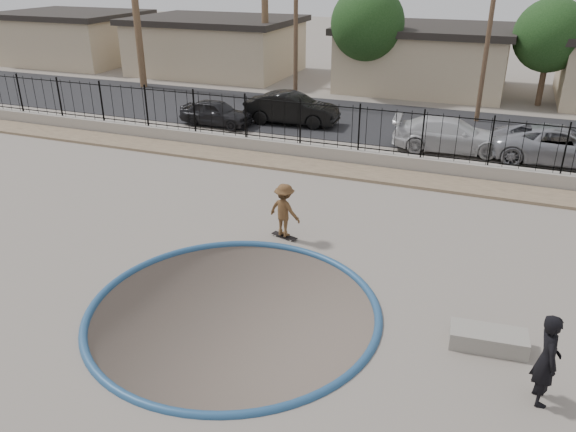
# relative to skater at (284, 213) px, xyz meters

# --- Properties ---
(ground) EXTENTS (120.00, 120.00, 2.20)m
(ground) POSITION_rel_skater_xyz_m (0.30, 9.00, -1.91)
(ground) COLOR gray
(ground) RESTS_ON ground
(bowl_pit) EXTENTS (6.84, 6.84, 1.80)m
(bowl_pit) POSITION_rel_skater_xyz_m (0.30, -4.00, -0.81)
(bowl_pit) COLOR #52483E
(bowl_pit) RESTS_ON ground
(coping_ring) EXTENTS (7.04, 7.04, 0.20)m
(coping_ring) POSITION_rel_skater_xyz_m (0.30, -4.00, -0.81)
(coping_ring) COLOR navy
(coping_ring) RESTS_ON ground
(rock_strip) EXTENTS (42.00, 1.60, 0.11)m
(rock_strip) POSITION_rel_skater_xyz_m (0.30, 6.20, -0.75)
(rock_strip) COLOR #957F61
(rock_strip) RESTS_ON ground
(retaining_wall) EXTENTS (42.00, 0.45, 0.60)m
(retaining_wall) POSITION_rel_skater_xyz_m (0.30, 7.30, -0.51)
(retaining_wall) COLOR gray
(retaining_wall) RESTS_ON ground
(fence) EXTENTS (40.00, 0.04, 1.80)m
(fence) POSITION_rel_skater_xyz_m (0.30, 7.30, 0.69)
(fence) COLOR black
(fence) RESTS_ON retaining_wall
(street) EXTENTS (90.00, 8.00, 0.04)m
(street) POSITION_rel_skater_xyz_m (0.30, 14.00, -0.79)
(street) COLOR black
(street) RESTS_ON ground
(house_west_far) EXTENTS (10.60, 8.60, 3.90)m
(house_west_far) POSITION_rel_skater_xyz_m (-27.70, 23.50, 1.17)
(house_west_far) COLOR tan
(house_west_far) RESTS_ON ground
(house_west) EXTENTS (11.60, 8.60, 3.90)m
(house_west) POSITION_rel_skater_xyz_m (-14.70, 23.50, 1.16)
(house_west) COLOR tan
(house_west) RESTS_ON ground
(house_center) EXTENTS (10.60, 8.60, 3.90)m
(house_center) POSITION_rel_skater_xyz_m (0.30, 23.50, 1.17)
(house_center) COLOR tan
(house_center) RESTS_ON ground
(utility_pole_left) EXTENTS (1.70, 0.24, 9.00)m
(utility_pole_left) POSITION_rel_skater_xyz_m (-5.70, 16.00, 3.89)
(utility_pole_left) COLOR #473323
(utility_pole_left) RESTS_ON ground
(utility_pole_mid) EXTENTS (1.70, 0.24, 9.50)m
(utility_pole_mid) POSITION_rel_skater_xyz_m (4.30, 16.00, 4.15)
(utility_pole_mid) COLOR #473323
(utility_pole_mid) RESTS_ON ground
(street_tree_left) EXTENTS (4.32, 4.32, 6.36)m
(street_tree_left) POSITION_rel_skater_xyz_m (-2.70, 20.00, 3.38)
(street_tree_left) COLOR #473323
(street_tree_left) RESTS_ON ground
(street_tree_mid) EXTENTS (3.96, 3.96, 5.83)m
(street_tree_mid) POSITION_rel_skater_xyz_m (7.30, 21.00, 3.03)
(street_tree_mid) COLOR #473323
(street_tree_mid) RESTS_ON ground
(skater) EXTENTS (1.17, 0.86, 1.62)m
(skater) POSITION_rel_skater_xyz_m (0.00, 0.00, 0.00)
(skater) COLOR brown
(skater) RESTS_ON ground
(skateboard) EXTENTS (0.86, 0.42, 0.07)m
(skateboard) POSITION_rel_skater_xyz_m (0.00, -0.00, -0.75)
(skateboard) COLOR black
(skateboard) RESTS_ON ground
(videographer) EXTENTS (0.57, 0.76, 1.89)m
(videographer) POSITION_rel_skater_xyz_m (7.00, -4.58, 0.13)
(videographer) COLOR black
(videographer) RESTS_ON ground
(concrete_ledge) EXTENTS (1.66, 0.85, 0.40)m
(concrete_ledge) POSITION_rel_skater_xyz_m (6.00, -3.25, -0.61)
(concrete_ledge) COLOR gray
(concrete_ledge) RESTS_ON ground
(car_a) EXTENTS (3.76, 1.63, 1.26)m
(car_a) POSITION_rel_skater_xyz_m (-7.81, 10.40, -0.14)
(car_a) COLOR black
(car_a) RESTS_ON street
(car_b) EXTENTS (4.79, 1.93, 1.55)m
(car_b) POSITION_rel_skater_xyz_m (-4.39, 12.00, 0.00)
(car_b) COLOR black
(car_b) RESTS_ON street
(car_c) EXTENTS (5.07, 2.44, 1.42)m
(car_c) POSITION_rel_skater_xyz_m (3.56, 10.40, -0.06)
(car_c) COLOR silver
(car_c) RESTS_ON street
(car_d) EXTENTS (5.47, 2.80, 1.48)m
(car_d) POSITION_rel_skater_xyz_m (7.91, 10.40, -0.03)
(car_d) COLOR #9899A0
(car_d) RESTS_ON street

